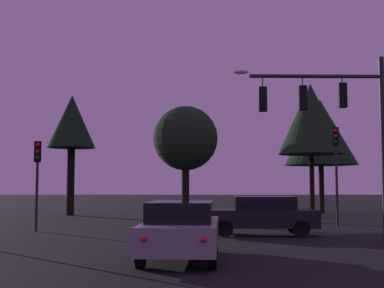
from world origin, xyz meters
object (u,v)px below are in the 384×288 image
Objects in this scene: tree_left_far at (321,132)px; tree_right_cluster at (186,139)px; tree_lot_edge at (72,123)px; tree_center_horizon at (311,119)px; traffic_light_corner_left at (38,167)px; traffic_signal_mast_arm at (336,114)px; car_nearside_lane at (182,229)px; car_crossing_right at (262,215)px; traffic_light_median at (337,156)px.

tree_right_cluster is at bearing -163.48° from tree_left_far.
tree_center_horizon is at bearing -9.63° from tree_lot_edge.
traffic_light_corner_left is at bearing -117.83° from tree_right_cluster.
traffic_signal_mast_arm is 1.41× the size of car_nearside_lane.
tree_lot_edge is (-10.76, 13.79, 5.30)m from car_crossing_right.
car_crossing_right is 18.22m from tree_left_far.
tree_left_far is (2.19, 11.76, 2.38)m from traffic_light_median.
traffic_light_median is 0.59× the size of tree_left_far.
tree_center_horizon is (13.96, 9.49, 3.30)m from traffic_light_corner_left.
car_crossing_right is at bearing -112.30° from tree_center_horizon.
traffic_signal_mast_arm reaches higher than traffic_light_median.
tree_center_horizon is at bearing 34.20° from traffic_light_corner_left.
tree_right_cluster is (-7.75, 2.27, -1.02)m from tree_center_horizon.
tree_left_far is (9.46, 23.08, 4.95)m from car_nearside_lane.
traffic_light_median is 0.60× the size of tree_lot_edge.
traffic_light_median is at bearing -100.56° from tree_left_far.
tree_left_far reaches higher than traffic_light_median.
traffic_signal_mast_arm is 1.49× the size of car_crossing_right.
traffic_signal_mast_arm reaches higher than traffic_light_corner_left.
tree_lot_edge is at bearing 177.52° from tree_right_cluster.
tree_left_far is at bearing 77.69° from traffic_signal_mast_arm.
tree_lot_edge reaches higher than tree_right_cluster.
tree_lot_edge is at bearing -171.66° from tree_left_far.
traffic_signal_mast_arm is 1.73× the size of traffic_light_corner_left.
traffic_light_corner_left is 13.49m from tree_right_cluster.
traffic_signal_mast_arm reaches higher than car_crossing_right.
tree_right_cluster reaches higher than traffic_light_median.
traffic_signal_mast_arm is at bearing -16.82° from traffic_light_corner_left.
tree_lot_edge reaches higher than traffic_signal_mast_arm.
car_crossing_right is at bearing -111.56° from tree_left_far.
car_nearside_lane is at bearing -114.01° from car_crossing_right.
traffic_light_corner_left reaches higher than car_nearside_lane.
tree_left_far reaches higher than traffic_light_corner_left.
tree_right_cluster is 7.68m from tree_lot_edge.
tree_left_far reaches higher than car_nearside_lane.
tree_center_horizon reaches higher than tree_lot_edge.
traffic_signal_mast_arm is 1.39× the size of traffic_light_median.
tree_left_far is 17.39m from tree_lot_edge.
car_crossing_right is at bearing -133.05° from traffic_light_median.
car_crossing_right is 0.62× the size of tree_right_cluster.
car_crossing_right is 13.18m from tree_center_horizon.
tree_lot_edge is (-17.20, -2.52, 0.35)m from tree_left_far.
car_nearside_lane is at bearing -69.37° from tree_lot_edge.
tree_lot_edge is at bearing 170.37° from tree_center_horizon.
car_nearside_lane is (-7.27, -11.32, -2.56)m from traffic_light_median.
tree_center_horizon is at bearing 67.70° from car_crossing_right.
tree_right_cluster is (6.21, 11.76, 2.28)m from traffic_light_corner_left.
tree_lot_edge reaches higher than traffic_light_corner_left.
tree_lot_edge is at bearing 127.95° from car_crossing_right.
tree_center_horizon reaches higher than tree_right_cluster.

